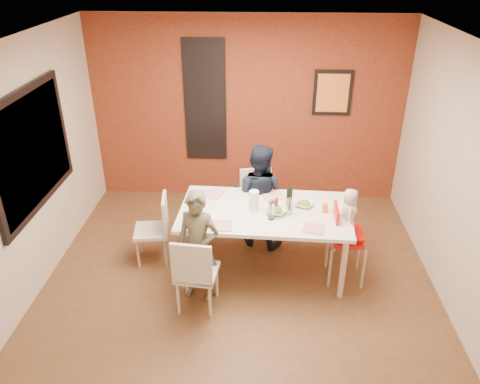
# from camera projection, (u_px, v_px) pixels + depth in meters

# --- Properties ---
(ground) EXTENTS (4.50, 4.50, 0.00)m
(ground) POSITION_uv_depth(u_px,v_px,m) (239.00, 284.00, 5.42)
(ground) COLOR brown
(ground) RESTS_ON ground
(ceiling) EXTENTS (4.50, 4.50, 0.02)m
(ceiling) POSITION_uv_depth(u_px,v_px,m) (238.00, 44.00, 4.16)
(ceiling) COLOR white
(ceiling) RESTS_ON wall_back
(wall_back) EXTENTS (4.50, 0.02, 2.70)m
(wall_back) POSITION_uv_depth(u_px,v_px,m) (247.00, 111.00, 6.77)
(wall_back) COLOR beige
(wall_back) RESTS_ON ground
(wall_front) EXTENTS (4.50, 0.02, 2.70)m
(wall_front) POSITION_uv_depth(u_px,v_px,m) (218.00, 346.00, 2.80)
(wall_front) COLOR beige
(wall_front) RESTS_ON ground
(wall_left) EXTENTS (0.02, 4.50, 2.70)m
(wall_left) POSITION_uv_depth(u_px,v_px,m) (24.00, 175.00, 4.89)
(wall_left) COLOR beige
(wall_left) RESTS_ON ground
(wall_right) EXTENTS (0.02, 4.50, 2.70)m
(wall_right) POSITION_uv_depth(u_px,v_px,m) (462.00, 185.00, 4.68)
(wall_right) COLOR beige
(wall_right) RESTS_ON ground
(brick_accent_wall) EXTENTS (4.50, 0.02, 2.70)m
(brick_accent_wall) POSITION_uv_depth(u_px,v_px,m) (247.00, 112.00, 6.76)
(brick_accent_wall) COLOR maroon
(brick_accent_wall) RESTS_ON ground
(picture_window_frame) EXTENTS (0.05, 1.70, 1.30)m
(picture_window_frame) POSITION_uv_depth(u_px,v_px,m) (31.00, 150.00, 4.97)
(picture_window_frame) COLOR black
(picture_window_frame) RESTS_ON wall_left
(picture_window_pane) EXTENTS (0.02, 1.55, 1.15)m
(picture_window_pane) POSITION_uv_depth(u_px,v_px,m) (33.00, 150.00, 4.97)
(picture_window_pane) COLOR black
(picture_window_pane) RESTS_ON wall_left
(glassblock_strip) EXTENTS (0.55, 0.03, 1.70)m
(glassblock_strip) POSITION_uv_depth(u_px,v_px,m) (205.00, 101.00, 6.70)
(glassblock_strip) COLOR silver
(glassblock_strip) RESTS_ON wall_back
(glassblock_surround) EXTENTS (0.60, 0.03, 1.76)m
(glassblock_surround) POSITION_uv_depth(u_px,v_px,m) (205.00, 101.00, 6.70)
(glassblock_surround) COLOR black
(glassblock_surround) RESTS_ON wall_back
(art_print_frame) EXTENTS (0.54, 0.03, 0.64)m
(art_print_frame) POSITION_uv_depth(u_px,v_px,m) (333.00, 93.00, 6.54)
(art_print_frame) COLOR black
(art_print_frame) RESTS_ON wall_back
(art_print_canvas) EXTENTS (0.44, 0.01, 0.54)m
(art_print_canvas) POSITION_uv_depth(u_px,v_px,m) (333.00, 93.00, 6.53)
(art_print_canvas) COLOR #F69A36
(art_print_canvas) RESTS_ON wall_back
(dining_table) EXTENTS (1.97, 1.15, 0.80)m
(dining_table) POSITION_uv_depth(u_px,v_px,m) (264.00, 216.00, 5.36)
(dining_table) COLOR white
(dining_table) RESTS_ON ground
(chair_near) EXTENTS (0.46, 0.46, 0.90)m
(chair_near) POSITION_uv_depth(u_px,v_px,m) (195.00, 271.00, 4.81)
(chair_near) COLOR silver
(chair_near) RESTS_ON ground
(chair_far) EXTENTS (0.51, 0.51, 0.91)m
(chair_far) POSITION_uv_depth(u_px,v_px,m) (257.00, 199.00, 6.18)
(chair_far) COLOR white
(chair_far) RESTS_ON ground
(chair_left) EXTENTS (0.45, 0.45, 0.87)m
(chair_left) POSITION_uv_depth(u_px,v_px,m) (157.00, 225.00, 5.64)
(chair_left) COLOR silver
(chair_left) RESTS_ON ground
(high_chair) EXTENTS (0.41, 0.41, 0.95)m
(high_chair) POSITION_uv_depth(u_px,v_px,m) (344.00, 236.00, 5.27)
(high_chair) COLOR red
(high_chair) RESTS_ON ground
(child_near) EXTENTS (0.53, 0.41, 1.29)m
(child_near) POSITION_uv_depth(u_px,v_px,m) (198.00, 247.00, 4.95)
(child_near) COLOR brown
(child_near) RESTS_ON ground
(child_far) EXTENTS (0.80, 0.71, 1.37)m
(child_far) POSITION_uv_depth(u_px,v_px,m) (259.00, 196.00, 5.89)
(child_far) COLOR black
(child_far) RESTS_ON ground
(toddler) EXTENTS (0.21, 0.31, 0.60)m
(toddler) POSITION_uv_depth(u_px,v_px,m) (349.00, 214.00, 5.13)
(toddler) COLOR beige
(toddler) RESTS_ON high_chair
(plate_near_left) EXTENTS (0.24, 0.24, 0.01)m
(plate_near_left) POSITION_uv_depth(u_px,v_px,m) (222.00, 226.00, 5.02)
(plate_near_left) COLOR white
(plate_near_left) RESTS_ON dining_table
(plate_far_mid) EXTENTS (0.31, 0.31, 0.01)m
(plate_far_mid) POSITION_uv_depth(u_px,v_px,m) (273.00, 196.00, 5.62)
(plate_far_mid) COLOR white
(plate_far_mid) RESTS_ON dining_table
(plate_near_right) EXTENTS (0.26, 0.26, 0.01)m
(plate_near_right) POSITION_uv_depth(u_px,v_px,m) (314.00, 229.00, 4.97)
(plate_near_right) COLOR white
(plate_near_right) RESTS_ON dining_table
(plate_far_left) EXTENTS (0.30, 0.30, 0.01)m
(plate_far_left) POSITION_uv_depth(u_px,v_px,m) (212.00, 194.00, 5.67)
(plate_far_left) COLOR white
(plate_far_left) RESTS_ON dining_table
(salad_bowl_a) EXTENTS (0.29, 0.29, 0.06)m
(salad_bowl_a) POSITION_uv_depth(u_px,v_px,m) (276.00, 211.00, 5.25)
(salad_bowl_a) COLOR white
(salad_bowl_a) RESTS_ON dining_table
(salad_bowl_b) EXTENTS (0.26, 0.26, 0.05)m
(salad_bowl_b) POSITION_uv_depth(u_px,v_px,m) (304.00, 204.00, 5.40)
(salad_bowl_b) COLOR white
(salad_bowl_b) RESTS_ON dining_table
(wine_bottle) EXTENTS (0.07, 0.07, 0.27)m
(wine_bottle) POSITION_uv_depth(u_px,v_px,m) (289.00, 198.00, 5.31)
(wine_bottle) COLOR black
(wine_bottle) RESTS_ON dining_table
(wine_glass_a) EXTENTS (0.07, 0.07, 0.21)m
(wine_glass_a) POSITION_uv_depth(u_px,v_px,m) (271.00, 211.00, 5.10)
(wine_glass_a) COLOR white
(wine_glass_a) RESTS_ON dining_table
(wine_glass_b) EXTENTS (0.07, 0.07, 0.19)m
(wine_glass_b) POSITION_uv_depth(u_px,v_px,m) (289.00, 207.00, 5.20)
(wine_glass_b) COLOR silver
(wine_glass_b) RESTS_ON dining_table
(paper_towel_roll) EXTENTS (0.11, 0.11, 0.25)m
(paper_towel_roll) POSITION_uv_depth(u_px,v_px,m) (254.00, 201.00, 5.26)
(paper_towel_roll) COLOR white
(paper_towel_roll) RESTS_ON dining_table
(condiment_red) EXTENTS (0.04, 0.04, 0.15)m
(condiment_red) POSITION_uv_depth(u_px,v_px,m) (276.00, 204.00, 5.28)
(condiment_red) COLOR red
(condiment_red) RESTS_ON dining_table
(condiment_green) EXTENTS (0.04, 0.04, 0.15)m
(condiment_green) POSITION_uv_depth(u_px,v_px,m) (272.00, 206.00, 5.26)
(condiment_green) COLOR #286722
(condiment_green) RESTS_ON dining_table
(condiment_brown) EXTENTS (0.03, 0.03, 0.13)m
(condiment_brown) POSITION_uv_depth(u_px,v_px,m) (273.00, 205.00, 5.29)
(condiment_brown) COLOR brown
(condiment_brown) RESTS_ON dining_table
(sippy_cup) EXTENTS (0.06, 0.06, 0.11)m
(sippy_cup) POSITION_uv_depth(u_px,v_px,m) (325.00, 208.00, 5.26)
(sippy_cup) COLOR orange
(sippy_cup) RESTS_ON dining_table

